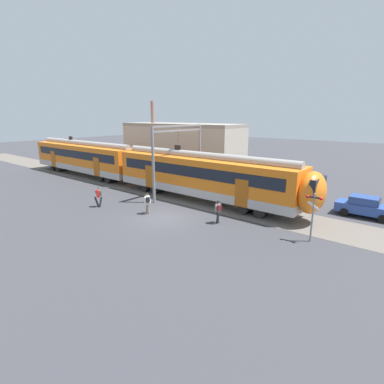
{
  "coord_description": "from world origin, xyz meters",
  "views": [
    {
      "loc": [
        14.9,
        -14.91,
        7.38
      ],
      "look_at": [
        0.7,
        2.52,
        1.6
      ],
      "focal_mm": 28.0,
      "sensor_mm": 36.0,
      "label": 1
    }
  ],
  "objects_px": {
    "pedestrian_grey": "(218,210)",
    "commuter_train": "(137,165)",
    "pedestrian_white": "(147,201)",
    "crossing_signal": "(313,210)",
    "parked_car_blue": "(365,207)",
    "pedestrian_red": "(98,195)"
  },
  "relations": [
    {
      "from": "pedestrian_white",
      "to": "crossing_signal",
      "type": "distance_m",
      "value": 11.8
    },
    {
      "from": "parked_car_blue",
      "to": "crossing_signal",
      "type": "height_order",
      "value": "crossing_signal"
    },
    {
      "from": "commuter_train",
      "to": "pedestrian_red",
      "type": "bearing_deg",
      "value": -65.08
    },
    {
      "from": "pedestrian_white",
      "to": "pedestrian_red",
      "type": "bearing_deg",
      "value": -163.38
    },
    {
      "from": "commuter_train",
      "to": "pedestrian_white",
      "type": "xyz_separation_m",
      "value": [
        7.69,
        -5.63,
        -1.26
      ]
    },
    {
      "from": "pedestrian_grey",
      "to": "crossing_signal",
      "type": "distance_m",
      "value": 6.24
    },
    {
      "from": "pedestrian_grey",
      "to": "commuter_train",
      "type": "bearing_deg",
      "value": 163.16
    },
    {
      "from": "pedestrian_red",
      "to": "parked_car_blue",
      "type": "distance_m",
      "value": 20.76
    },
    {
      "from": "commuter_train",
      "to": "parked_car_blue",
      "type": "distance_m",
      "value": 21.23
    },
    {
      "from": "commuter_train",
      "to": "parked_car_blue",
      "type": "height_order",
      "value": "commuter_train"
    },
    {
      "from": "crossing_signal",
      "to": "parked_car_blue",
      "type": "bearing_deg",
      "value": 77.35
    },
    {
      "from": "pedestrian_grey",
      "to": "parked_car_blue",
      "type": "bearing_deg",
      "value": 46.48
    },
    {
      "from": "pedestrian_red",
      "to": "pedestrian_grey",
      "type": "height_order",
      "value": "same"
    },
    {
      "from": "pedestrian_red",
      "to": "parked_car_blue",
      "type": "relative_size",
      "value": 0.41
    },
    {
      "from": "parked_car_blue",
      "to": "crossing_signal",
      "type": "distance_m",
      "value": 7.48
    },
    {
      "from": "commuter_train",
      "to": "pedestrian_white",
      "type": "distance_m",
      "value": 9.61
    },
    {
      "from": "commuter_train",
      "to": "parked_car_blue",
      "type": "xyz_separation_m",
      "value": [
        20.77,
        4.16,
        -1.47
      ]
    },
    {
      "from": "pedestrian_red",
      "to": "pedestrian_white",
      "type": "relative_size",
      "value": 1.0
    },
    {
      "from": "pedestrian_white",
      "to": "parked_car_blue",
      "type": "relative_size",
      "value": 0.41
    },
    {
      "from": "pedestrian_white",
      "to": "pedestrian_grey",
      "type": "relative_size",
      "value": 1.0
    },
    {
      "from": "pedestrian_white",
      "to": "pedestrian_grey",
      "type": "bearing_deg",
      "value": 17.37
    },
    {
      "from": "crossing_signal",
      "to": "pedestrian_grey",
      "type": "bearing_deg",
      "value": -171.48
    }
  ]
}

